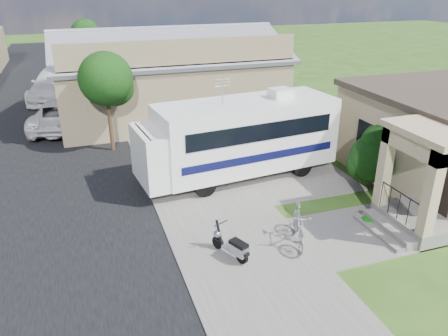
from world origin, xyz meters
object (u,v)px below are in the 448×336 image
object	(u,v)px
shrub	(375,155)
garden_hose	(368,221)
motorhome	(239,136)
scooter	(232,246)
bicycle	(299,228)
pickup_truck	(63,113)
van	(56,84)

from	to	relation	value
shrub	garden_hose	xyz separation A→B (m)	(-1.84, -2.42, -1.19)
motorhome	garden_hose	distance (m)	5.86
scooter	garden_hose	world-z (taller)	scooter
bicycle	pickup_truck	world-z (taller)	pickup_truck
bicycle	pickup_truck	distance (m)	15.73
scooter	garden_hose	bearing A→B (deg)	-19.80
motorhome	bicycle	bearing A→B (deg)	-96.72
pickup_truck	garden_hose	size ratio (longest dim) A/B	14.35
pickup_truck	garden_hose	world-z (taller)	pickup_truck
van	shrub	bearing A→B (deg)	-45.59
bicycle	van	world-z (taller)	van
shrub	pickup_truck	bearing A→B (deg)	134.34
shrub	van	size ratio (longest dim) A/B	0.37
pickup_truck	van	xyz separation A→B (m)	(-0.37, 6.78, 0.17)
scooter	motorhome	bearing A→B (deg)	43.39
bicycle	shrub	bearing A→B (deg)	50.25
bicycle	pickup_truck	bearing A→B (deg)	134.76
scooter	pickup_truck	xyz separation A→B (m)	(-4.51, 14.32, 0.37)
shrub	van	bearing A→B (deg)	122.45
scooter	van	size ratio (longest dim) A/B	0.21
shrub	scooter	bearing A→B (deg)	-157.60
shrub	garden_hose	distance (m)	3.26
bicycle	pickup_truck	size ratio (longest dim) A/B	0.33
motorhome	pickup_truck	distance (m)	11.28
scooter	bicycle	world-z (taller)	bicycle
shrub	bicycle	xyz separation A→B (m)	(-4.60, -2.72, -0.70)
bicycle	garden_hose	bearing A→B (deg)	25.92
pickup_truck	garden_hose	xyz separation A→B (m)	(9.43, -13.95, -0.71)
van	bicycle	bearing A→B (deg)	-59.53
scooter	bicycle	size ratio (longest dim) A/B	0.71
shrub	van	xyz separation A→B (m)	(-11.64, 18.31, -0.31)
bicycle	garden_hose	world-z (taller)	bicycle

